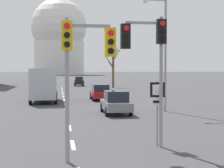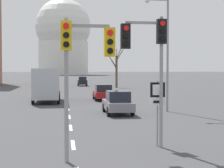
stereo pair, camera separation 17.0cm
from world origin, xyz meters
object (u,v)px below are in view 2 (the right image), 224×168
(traffic_signal_near_right, at_px, (149,49))
(sedan_near_left, at_px, (103,92))
(traffic_signal_centre_tall, at_px, (82,54))
(sedan_near_right, at_px, (118,102))
(street_lamp_right, at_px, (164,43))
(route_sign_post, at_px, (158,102))
(delivery_truck, at_px, (47,84))
(sedan_far_left, at_px, (82,81))
(sedan_mid_centre, at_px, (43,87))

(traffic_signal_near_right, relative_size, sedan_near_left, 1.26)
(traffic_signal_near_right, height_order, traffic_signal_centre_tall, traffic_signal_near_right)
(traffic_signal_centre_tall, bearing_deg, sedan_near_right, 76.44)
(street_lamp_right, bearing_deg, sedan_near_left, 107.31)
(sedan_near_left, bearing_deg, route_sign_post, -90.59)
(delivery_truck, bearing_deg, sedan_near_left, 14.69)
(sedan_near_left, bearing_deg, sedan_near_right, -91.18)
(sedan_near_left, relative_size, sedan_far_left, 1.00)
(traffic_signal_centre_tall, xyz_separation_m, sedan_near_left, (3.36, 24.44, -2.82))
(sedan_near_left, height_order, sedan_far_left, sedan_far_left)
(sedan_mid_centre, relative_size, delivery_truck, 0.57)
(sedan_far_left, bearing_deg, sedan_near_right, -89.78)
(traffic_signal_centre_tall, height_order, route_sign_post, traffic_signal_centre_tall)
(sedan_near_left, distance_m, delivery_truck, 5.73)
(sedan_mid_centre, distance_m, sedan_far_left, 20.90)
(traffic_signal_near_right, bearing_deg, sedan_far_left, 89.75)
(sedan_far_left, bearing_deg, route_sign_post, -89.81)
(sedan_near_left, bearing_deg, sedan_mid_centre, 119.04)
(delivery_truck, bearing_deg, sedan_mid_centre, 94.30)
(sedan_near_left, bearing_deg, traffic_signal_near_right, -91.62)
(traffic_signal_centre_tall, height_order, sedan_near_left, traffic_signal_centre_tall)
(sedan_near_right, height_order, delivery_truck, delivery_truck)
(traffic_signal_near_right, distance_m, delivery_truck, 21.79)
(sedan_near_left, relative_size, sedan_mid_centre, 0.99)
(sedan_near_right, xyz_separation_m, delivery_truck, (-5.23, 10.05, 0.90))
(street_lamp_right, distance_m, delivery_truck, 12.98)
(sedan_near_left, height_order, delivery_truck, delivery_truck)
(traffic_signal_centre_tall, distance_m, sedan_near_right, 13.62)
(sedan_near_right, relative_size, sedan_far_left, 1.05)
(sedan_near_left, distance_m, sedan_far_left, 31.62)
(traffic_signal_near_right, distance_m, route_sign_post, 2.16)
(route_sign_post, bearing_deg, sedan_far_left, 90.19)
(traffic_signal_near_right, bearing_deg, sedan_mid_centre, 99.65)
(street_lamp_right, bearing_deg, sedan_mid_centre, 113.74)
(street_lamp_right, bearing_deg, delivery_truck, 134.03)
(sedan_near_right, distance_m, delivery_truck, 11.37)
(delivery_truck, bearing_deg, traffic_signal_near_right, -77.13)
(traffic_signal_near_right, xyz_separation_m, sedan_near_right, (0.40, 11.08, -3.09))
(traffic_signal_centre_tall, relative_size, sedan_mid_centre, 1.16)
(traffic_signal_near_right, distance_m, sedan_near_left, 22.79)
(route_sign_post, height_order, sedan_near_right, route_sign_post)
(sedan_mid_centre, xyz_separation_m, delivery_truck, (0.98, -13.05, 0.93))
(sedan_near_left, distance_m, sedan_mid_centre, 13.29)
(traffic_signal_centre_tall, bearing_deg, sedan_mid_centre, 94.90)
(sedan_near_right, xyz_separation_m, sedan_mid_centre, (-6.21, 23.10, -0.03))
(sedan_near_right, bearing_deg, sedan_near_left, 88.82)
(route_sign_post, xyz_separation_m, delivery_truck, (-5.24, 20.87, -0.09))
(route_sign_post, distance_m, sedan_mid_centre, 34.51)
(traffic_signal_centre_tall, distance_m, route_sign_post, 4.21)
(sedan_near_right, bearing_deg, sedan_mid_centre, 105.06)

